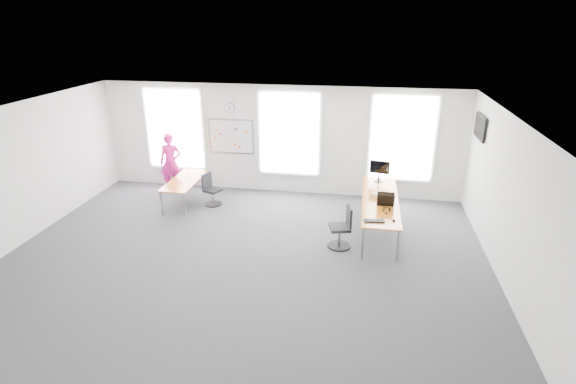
% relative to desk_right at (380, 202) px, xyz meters
% --- Properties ---
extents(floor, '(10.00, 10.00, 0.00)m').
position_rel_desk_right_xyz_m(floor, '(-2.77, -1.96, -0.70)').
color(floor, '#2C2C31').
rests_on(floor, ground).
extents(ceiling, '(10.00, 10.00, 0.00)m').
position_rel_desk_right_xyz_m(ceiling, '(-2.77, -1.96, 2.30)').
color(ceiling, white).
rests_on(ceiling, ground).
extents(wall_back, '(10.00, 0.00, 10.00)m').
position_rel_desk_right_xyz_m(wall_back, '(-2.77, 2.04, 0.80)').
color(wall_back, white).
rests_on(wall_back, ground).
extents(wall_front, '(10.00, 0.00, 10.00)m').
position_rel_desk_right_xyz_m(wall_front, '(-2.77, -5.96, 0.80)').
color(wall_front, white).
rests_on(wall_front, ground).
extents(wall_left, '(0.00, 10.00, 10.00)m').
position_rel_desk_right_xyz_m(wall_left, '(-7.77, -1.96, 0.80)').
color(wall_left, white).
rests_on(wall_left, ground).
extents(wall_right, '(0.00, 10.00, 10.00)m').
position_rel_desk_right_xyz_m(wall_right, '(2.23, -1.96, 0.80)').
color(wall_right, white).
rests_on(wall_right, ground).
extents(window_left, '(1.60, 0.06, 2.20)m').
position_rel_desk_right_xyz_m(window_left, '(-5.77, 2.01, 1.00)').
color(window_left, white).
rests_on(window_left, wall_back).
extents(window_mid, '(1.60, 0.06, 2.20)m').
position_rel_desk_right_xyz_m(window_mid, '(-2.47, 2.01, 1.00)').
color(window_mid, white).
rests_on(window_mid, wall_back).
extents(window_right, '(1.60, 0.06, 2.20)m').
position_rel_desk_right_xyz_m(window_right, '(0.53, 2.01, 1.00)').
color(window_right, white).
rests_on(window_right, wall_back).
extents(desk_right, '(0.82, 3.08, 0.75)m').
position_rel_desk_right_xyz_m(desk_right, '(0.00, 0.00, 0.00)').
color(desk_right, '#AF4B1B').
rests_on(desk_right, ground).
extents(desk_left, '(0.72, 1.80, 0.66)m').
position_rel_desk_right_xyz_m(desk_left, '(-5.06, 0.74, -0.10)').
color(desk_left, '#AF4B1B').
rests_on(desk_left, ground).
extents(chair_right, '(0.52, 0.52, 0.94)m').
position_rel_desk_right_xyz_m(chair_right, '(-0.80, -1.01, -0.29)').
color(chair_right, black).
rests_on(chair_right, ground).
extents(chair_left, '(0.49, 0.49, 0.85)m').
position_rel_desk_right_xyz_m(chair_left, '(-4.36, 0.77, -0.33)').
color(chair_left, black).
rests_on(chair_left, ground).
extents(person, '(0.67, 0.51, 1.67)m').
position_rel_desk_right_xyz_m(person, '(-5.78, 1.55, 0.14)').
color(person, '#ED1D96').
rests_on(person, ground).
extents(whiteboard, '(1.20, 0.03, 0.90)m').
position_rel_desk_right_xyz_m(whiteboard, '(-4.12, 2.01, 0.85)').
color(whiteboard, silver).
rests_on(whiteboard, wall_back).
extents(wall_clock, '(0.30, 0.04, 0.30)m').
position_rel_desk_right_xyz_m(wall_clock, '(-4.12, 2.01, 1.65)').
color(wall_clock, gray).
rests_on(wall_clock, wall_back).
extents(tv, '(0.06, 0.90, 0.55)m').
position_rel_desk_right_xyz_m(tv, '(2.18, 1.04, 1.60)').
color(tv, black).
rests_on(tv, wall_right).
extents(keyboard, '(0.45, 0.25, 0.02)m').
position_rel_desk_right_xyz_m(keyboard, '(-0.15, -1.22, 0.06)').
color(keyboard, black).
rests_on(keyboard, desk_right).
extents(mouse, '(0.08, 0.12, 0.04)m').
position_rel_desk_right_xyz_m(mouse, '(0.25, -1.13, 0.07)').
color(mouse, black).
rests_on(mouse, desk_right).
extents(lens_cap, '(0.07, 0.07, 0.01)m').
position_rel_desk_right_xyz_m(lens_cap, '(0.11, -0.76, 0.05)').
color(lens_cap, black).
rests_on(lens_cap, desk_right).
extents(headphones, '(0.16, 0.09, 0.10)m').
position_rel_desk_right_xyz_m(headphones, '(0.12, -0.65, 0.09)').
color(headphones, black).
rests_on(headphones, desk_right).
extents(laptop_sleeve, '(0.38, 0.20, 0.31)m').
position_rel_desk_right_xyz_m(laptop_sleeve, '(0.10, -0.35, 0.20)').
color(laptop_sleeve, black).
rests_on(laptop_sleeve, desk_right).
extents(paper_stack, '(0.36, 0.30, 0.11)m').
position_rel_desk_right_xyz_m(paper_stack, '(-0.05, 0.16, 0.10)').
color(paper_stack, '#F5E8BE').
rests_on(paper_stack, desk_right).
extents(monitor, '(0.50, 0.20, 0.56)m').
position_rel_desk_right_xyz_m(monitor, '(-0.02, 1.21, 0.38)').
color(monitor, black).
rests_on(monitor, desk_right).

